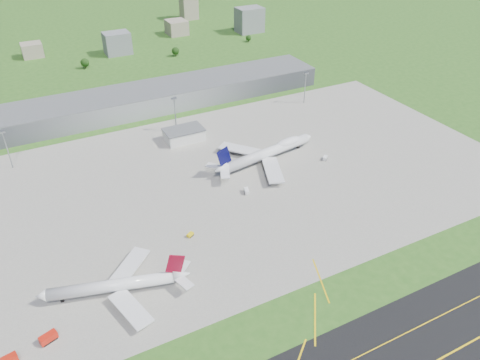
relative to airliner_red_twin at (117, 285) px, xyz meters
name	(u,v)px	position (x,y,z in m)	size (l,w,h in m)	color
ground	(148,116)	(68.71, 170.73, -4.81)	(1400.00, 1400.00, 0.00)	#2C5B1C
apron	(221,182)	(78.71, 60.73, -4.77)	(360.00, 190.00, 0.08)	gray
terminal	(141,100)	(68.71, 185.73, 2.69)	(300.00, 42.00, 15.00)	gray
ops_building	(184,135)	(78.71, 120.73, -0.81)	(26.00, 16.00, 8.00)	silver
mast_west	(5,143)	(-31.29, 135.73, 12.90)	(3.50, 2.00, 25.90)	gray
mast_center	(175,109)	(78.71, 135.73, 12.90)	(3.50, 2.00, 25.90)	gray
mast_east	(305,82)	(188.71, 135.73, 12.90)	(3.50, 2.00, 25.90)	gray
airliner_red_twin	(117,285)	(0.00, 0.00, 0.00)	(64.64, 49.39, 18.04)	silver
airliner_blue_quad	(268,152)	(116.65, 70.00, 0.97)	(79.36, 61.62, 20.78)	silver
crash_tender	(48,338)	(-31.15, -12.35, -3.03)	(7.46, 5.01, 3.56)	red
tug_yellow	(190,235)	(42.75, 21.72, -3.87)	(4.17, 3.58, 1.80)	yellow
van_white_near	(247,191)	(86.58, 42.96, -3.47)	(3.86, 5.68, 2.65)	white
van_white_far	(325,158)	(149.78, 53.35, -3.58)	(4.97, 4.64, 2.42)	silver
bldg_cw	(32,50)	(8.71, 360.73, 2.19)	(20.00, 18.00, 14.00)	gray
bldg_c	(117,43)	(88.71, 330.73, 6.19)	(26.00, 20.00, 22.00)	slate
bldg_ce	(177,27)	(168.71, 370.73, 3.19)	(22.00, 24.00, 16.00)	gray
bldg_e	(249,20)	(248.71, 340.73, 9.19)	(30.00, 22.00, 28.00)	slate
bldg_tall_e	(189,4)	(208.71, 430.73, 13.19)	(20.00, 18.00, 36.00)	gray
tree_c	(85,63)	(48.71, 300.73, 1.03)	(8.10, 8.10, 9.90)	#382314
tree_e	(175,51)	(138.71, 295.73, 0.70)	(7.65, 7.65, 9.35)	#382314
tree_far_e	(248,38)	(228.71, 305.73, -0.27)	(6.30, 6.30, 7.70)	#382314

